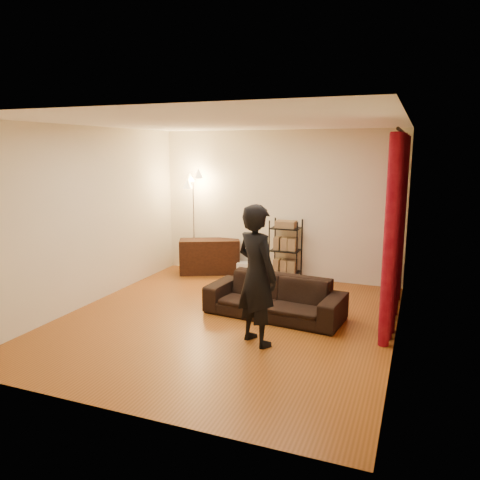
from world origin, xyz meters
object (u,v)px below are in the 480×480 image
at_px(sofa, 274,297).
at_px(floor_lamp, 194,223).
at_px(storage_boxes, 246,269).
at_px(wire_shelf, 285,250).
at_px(person, 257,275).
at_px(media_cabinet, 210,256).

height_order(sofa, floor_lamp, floor_lamp).
relative_size(storage_boxes, floor_lamp, 0.16).
height_order(storage_boxes, floor_lamp, floor_lamp).
xyz_separation_m(wire_shelf, floor_lamp, (-1.81, -0.07, 0.40)).
bearing_deg(floor_lamp, sofa, -39.53).
relative_size(person, floor_lamp, 0.90).
bearing_deg(storage_boxes, sofa, -58.75).
height_order(person, storage_boxes, person).
bearing_deg(floor_lamp, wire_shelf, 2.08).
height_order(person, media_cabinet, person).
bearing_deg(storage_boxes, wire_shelf, -2.55).
height_order(sofa, person, person).
bearing_deg(person, wire_shelf, -49.67).
bearing_deg(wire_shelf, storage_boxes, 154.36).
bearing_deg(floor_lamp, media_cabinet, 2.82).
relative_size(sofa, storage_boxes, 6.23).
bearing_deg(media_cabinet, storage_boxes, -17.85).
bearing_deg(person, storage_boxes, -35.41).
height_order(person, floor_lamp, floor_lamp).
bearing_deg(floor_lamp, storage_boxes, 5.61).
bearing_deg(sofa, wire_shelf, 107.32).
xyz_separation_m(person, storage_boxes, (-1.22, 2.88, -0.73)).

